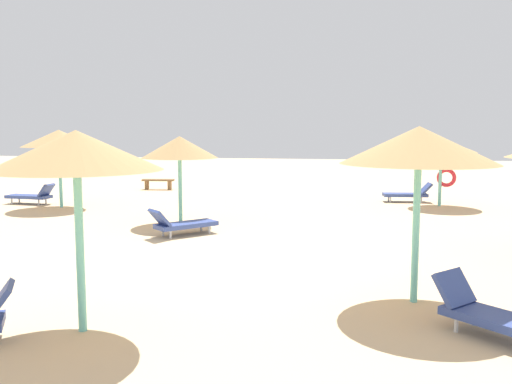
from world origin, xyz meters
name	(u,v)px	position (x,y,z in m)	size (l,w,h in m)	color
ground_plane	(232,262)	(0.00, 0.00, 0.00)	(80.00, 80.00, 0.00)	#DBBA8C
parasol_0	(442,146)	(5.76, 9.84, 2.24)	(2.55, 2.55, 2.53)	#6BC6BC
parasol_1	(59,139)	(-8.05, 7.04, 2.53)	(2.67, 2.67, 2.85)	#6BC6BC
parasol_2	(419,146)	(3.65, -2.16, 2.63)	(2.58, 2.58, 2.96)	#6BC6BC
parasol_3	(180,147)	(-2.64, 4.54, 2.33)	(2.34, 2.34, 2.67)	#6BC6BC
parasol_4	(76,151)	(-1.21, -4.40, 2.60)	(2.42, 2.42, 2.90)	#6BC6BC
lounger_0	(408,194)	(4.72, 10.86, 0.32)	(1.93, 0.86, 0.77)	#33478C
lounger_1	(32,196)	(-9.63, 7.65, 0.33)	(1.89, 0.78, 0.80)	#33478C
lounger_2	(496,316)	(4.60, -3.64, 0.33)	(1.79, 1.72, 0.81)	#33478C
lounger_3	(182,224)	(-2.00, 2.69, 0.32)	(1.74, 1.79, 0.79)	#33478C
bench_0	(158,182)	(-6.59, 13.28, 0.35)	(1.53, 0.56, 0.49)	brown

